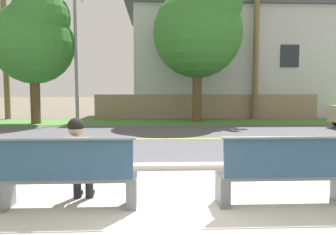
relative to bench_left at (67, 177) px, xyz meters
name	(u,v)px	position (x,y,z in m)	size (l,w,h in m)	color
ground_plane	(162,133)	(1.50, 7.85, -0.46)	(140.00, 140.00, 0.00)	#665B4C
sidewalk_pavement	(177,201)	(1.50, 0.25, -0.45)	(44.00, 3.60, 0.01)	beige
curb_edge	(170,167)	(1.50, 2.20, -0.40)	(44.00, 0.30, 0.11)	#ADA89E
street_asphalt	(163,139)	(1.50, 6.35, -0.45)	(52.00, 8.00, 0.01)	#515156
road_centre_line	(163,139)	(1.50, 6.35, -0.45)	(48.00, 0.14, 0.01)	#E0CC4C
far_verge_grass	(160,122)	(1.50, 12.08, -0.45)	(48.00, 2.80, 0.02)	#478438
bench_left	(67,177)	(0.00, 0.00, 0.00)	(1.87, 0.48, 1.01)	slate
bench_right	(285,174)	(3.01, 0.00, 0.00)	(1.87, 0.48, 1.01)	slate
seated_person_grey	(78,158)	(0.11, 0.17, 0.22)	(0.52, 0.68, 1.25)	black
streetlamp	(77,45)	(-2.58, 11.88, 3.40)	(0.24, 2.10, 6.71)	gray
shade_tree_left	(35,37)	(-4.46, 11.57, 3.72)	(3.90, 3.90, 6.43)	brown
shade_tree_centre	(201,26)	(3.58, 12.18, 4.42)	(4.55, 4.55, 7.51)	brown
garden_wall	(207,106)	(4.31, 14.34, 0.24)	(13.00, 0.36, 1.40)	gray
house_across_street	(229,61)	(6.32, 17.54, 3.19)	(13.53, 6.91, 7.21)	#B7BCC1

